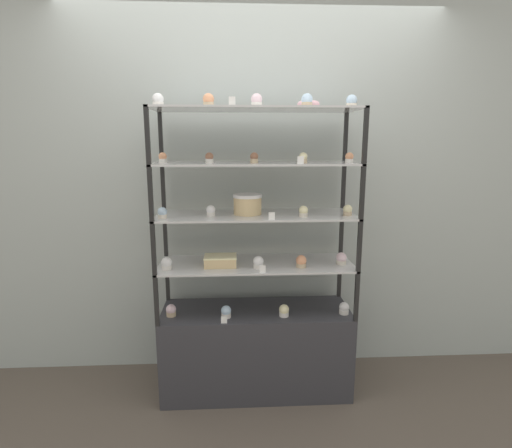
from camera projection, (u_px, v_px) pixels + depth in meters
name	position (u px, v px, depth m)	size (l,w,h in m)	color
ground_plane	(256.00, 387.00, 2.71)	(20.00, 20.00, 0.00)	brown
back_wall	(253.00, 191.00, 2.80)	(8.00, 0.05, 2.60)	#A8B2AD
display_base	(256.00, 349.00, 2.65)	(1.22, 0.42, 0.56)	#333338
display_riser_lower	(256.00, 266.00, 2.54)	(1.22, 0.42, 0.32)	black
display_riser_middle	(256.00, 217.00, 2.47)	(1.22, 0.42, 0.32)	black
display_riser_upper	(256.00, 166.00, 2.41)	(1.22, 0.42, 0.32)	black
display_riser_top	(256.00, 112.00, 2.35)	(1.22, 0.42, 0.32)	black
layer_cake_centerpiece	(248.00, 204.00, 2.46)	(0.18, 0.18, 0.12)	#DBBC84
sheet_cake_frosted	(220.00, 261.00, 2.47)	(0.20, 0.13, 0.07)	#DBBC84
cupcake_0	(171.00, 311.00, 2.49)	(0.06, 0.06, 0.08)	#CCB28C
cupcake_1	(226.00, 312.00, 2.47)	(0.06, 0.06, 0.08)	white
cupcake_2	(284.00, 311.00, 2.49)	(0.06, 0.06, 0.08)	white
cupcake_3	(344.00, 308.00, 2.53)	(0.06, 0.06, 0.08)	white
price_tag_0	(224.00, 320.00, 2.39)	(0.04, 0.00, 0.04)	white
cupcake_4	(167.00, 264.00, 2.40)	(0.06, 0.06, 0.08)	white
cupcake_5	(258.00, 263.00, 2.42)	(0.06, 0.06, 0.08)	white
cupcake_6	(301.00, 262.00, 2.44)	(0.06, 0.06, 0.08)	#CCB28C
cupcake_7	(341.00, 259.00, 2.50)	(0.06, 0.06, 0.08)	beige
price_tag_1	(263.00, 269.00, 2.34)	(0.04, 0.00, 0.04)	white
cupcake_8	(162.00, 213.00, 2.32)	(0.05, 0.05, 0.07)	beige
cupcake_9	(211.00, 211.00, 2.39)	(0.05, 0.05, 0.07)	white
cupcake_10	(303.00, 212.00, 2.38)	(0.05, 0.05, 0.07)	beige
cupcake_11	(348.00, 210.00, 2.42)	(0.05, 0.05, 0.07)	#CCB28C
price_tag_2	(272.00, 216.00, 2.28)	(0.04, 0.00, 0.04)	white
cupcake_12	(163.00, 158.00, 2.34)	(0.05, 0.05, 0.06)	white
cupcake_13	(209.00, 158.00, 2.33)	(0.05, 0.05, 0.06)	white
cupcake_14	(254.00, 158.00, 2.33)	(0.05, 0.05, 0.06)	#CCB28C
cupcake_15	(303.00, 158.00, 2.34)	(0.05, 0.05, 0.06)	#CCB28C
cupcake_16	(349.00, 158.00, 2.33)	(0.05, 0.05, 0.06)	white
price_tag_3	(301.00, 160.00, 2.23)	(0.04, 0.00, 0.04)	white
cupcake_17	(158.00, 100.00, 2.26)	(0.06, 0.06, 0.08)	white
cupcake_18	(209.00, 101.00, 2.26)	(0.06, 0.06, 0.08)	#CCB28C
cupcake_19	(256.00, 101.00, 2.27)	(0.06, 0.06, 0.08)	white
cupcake_20	(307.00, 101.00, 2.27)	(0.06, 0.06, 0.08)	#CCB28C
cupcake_21	(352.00, 102.00, 2.33)	(0.06, 0.06, 0.08)	beige
price_tag_4	(232.00, 101.00, 2.14)	(0.04, 0.00, 0.04)	white
donut_glazed	(308.00, 105.00, 2.36)	(0.13, 0.13, 0.04)	#EFB2BC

